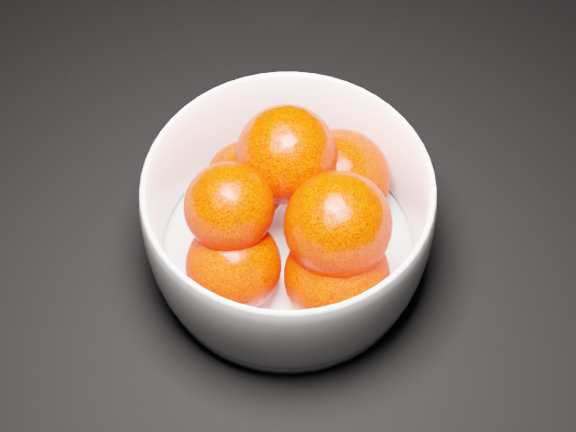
{
  "coord_description": "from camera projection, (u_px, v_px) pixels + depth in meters",
  "views": [
    {
      "loc": [
        0.27,
        -0.05,
        0.51
      ],
      "look_at": [
        0.25,
        0.25,
        0.05
      ],
      "focal_mm": 50.0,
      "sensor_mm": 36.0,
      "label": 1
    }
  ],
  "objects": [
    {
      "name": "orange_pile",
      "position": [
        297.0,
        213.0,
        0.54
      ],
      "size": [
        0.14,
        0.15,
        0.11
      ],
      "color": "#FF1900",
      "rests_on": "bowl"
    },
    {
      "name": "bowl",
      "position": [
        288.0,
        220.0,
        0.55
      ],
      "size": [
        0.2,
        0.2,
        0.1
      ],
      "rotation": [
        0.0,
        0.0,
        0.3
      ],
      "color": "white",
      "rests_on": "ground"
    }
  ]
}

